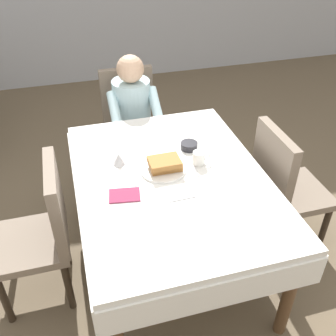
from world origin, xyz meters
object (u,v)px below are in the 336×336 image
diner_person (133,111)px  chair_diner (130,117)px  dining_table_main (172,189)px  bowl_butter (189,146)px  knife_right_of_plate (194,167)px  cup_coffee (199,158)px  spoon_near_edge (182,199)px  chair_right_side (283,183)px  syrup_pitcher (119,159)px  chair_left_side (43,228)px  fork_left_of_plate (133,177)px  plate_breakfast (163,169)px  breakfast_stack (165,163)px

diner_person → chair_diner: bearing=-90.0°
dining_table_main → bowl_butter: bearing=53.6°
dining_table_main → knife_right_of_plate: size_ratio=7.62×
dining_table_main → cup_coffee: (0.20, 0.08, 0.13)m
cup_coffee → bowl_butter: 0.18m
chair_diner → spoon_near_edge: 1.40m
diner_person → spoon_near_edge: diner_person is taller
chair_right_side → knife_right_of_plate: size_ratio=4.65×
dining_table_main → spoon_near_edge: size_ratio=10.16×
bowl_butter → syrup_pitcher: syrup_pitcher is taller
chair_left_side → syrup_pitcher: (0.49, 0.21, 0.25)m
dining_table_main → cup_coffee: cup_coffee is taller
dining_table_main → diner_person: (-0.03, 1.01, 0.02)m
chair_diner → fork_left_of_plate: 1.15m
chair_right_side → syrup_pitcher: 1.10m
diner_person → syrup_pitcher: size_ratio=14.00×
plate_breakfast → spoon_near_edge: 0.29m
breakfast_stack → fork_left_of_plate: breakfast_stack is taller
dining_table_main → chair_left_side: chair_left_side is taller
cup_coffee → fork_left_of_plate: size_ratio=0.63×
chair_right_side → breakfast_stack: 0.84m
diner_person → fork_left_of_plate: bearing=78.6°
chair_right_side → bowl_butter: 0.68m
dining_table_main → chair_diner: bearing=91.5°
dining_table_main → chair_left_side: (-0.77, 0.00, -0.12)m
chair_right_side → knife_right_of_plate: (-0.61, 0.06, 0.21)m
chair_right_side → spoon_near_edge: 0.83m
fork_left_of_plate → knife_right_of_plate: size_ratio=0.90×
chair_left_side → diner_person: bearing=-36.2°
fork_left_of_plate → chair_left_side: bearing=95.3°
plate_breakfast → cup_coffee: size_ratio=2.48×
bowl_butter → fork_left_of_plate: bearing=-154.1°
syrup_pitcher → knife_right_of_plate: 0.46m
bowl_butter → spoon_near_edge: size_ratio=0.73×
breakfast_stack → knife_right_of_plate: bearing=-4.6°
spoon_near_edge → plate_breakfast: bearing=94.5°
chair_diner → knife_right_of_plate: chair_diner is taller
chair_left_side → chair_right_side: same height
chair_left_side → spoon_near_edge: bearing=-105.3°
cup_coffee → fork_left_of_plate: cup_coffee is taller
chair_right_side → bowl_butter: size_ratio=8.45×
breakfast_stack → fork_left_of_plate: bearing=-175.8°
chair_diner → plate_breakfast: (-0.00, -1.09, 0.22)m
chair_left_side → chair_right_side: 1.54m
cup_coffee → plate_breakfast: bearing=-179.3°
plate_breakfast → cup_coffee: bearing=0.7°
cup_coffee → fork_left_of_plate: 0.42m
chair_left_side → chair_right_side: bearing=-90.0°
breakfast_stack → bowl_butter: bearing=41.1°
chair_right_side → spoon_near_edge: (-0.77, -0.21, 0.21)m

